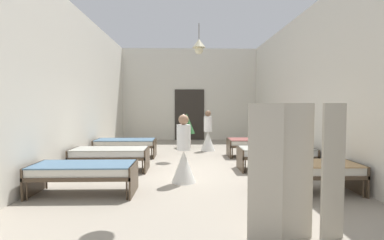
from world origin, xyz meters
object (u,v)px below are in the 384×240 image
(bed_right_row_2, at_px, (257,143))
(bed_right_row_1, at_px, (276,153))
(bed_left_row_1, at_px, (110,154))
(nurse_near_aisle, at_px, (184,158))
(bed_right_row_0, at_px, (307,170))
(bed_left_row_0, at_px, (84,171))
(privacy_screen, at_px, (299,172))
(bed_left_row_2, at_px, (126,143))
(nurse_mid_aisle, at_px, (208,136))
(potted_plant, at_px, (187,125))

(bed_right_row_2, bearing_deg, bed_right_row_1, -90.00)
(bed_left_row_1, bearing_deg, nurse_near_aisle, -31.15)
(bed_right_row_0, distance_m, bed_left_row_1, 4.65)
(bed_left_row_0, xyz_separation_m, privacy_screen, (3.29, -1.93, 0.41))
(bed_left_row_2, relative_size, bed_right_row_2, 1.00)
(bed_left_row_0, distance_m, nurse_mid_aisle, 5.74)
(bed_left_row_2, relative_size, potted_plant, 1.41)
(bed_left_row_1, xyz_separation_m, bed_left_row_2, (0.00, 1.90, 0.00))
(bed_left_row_0, relative_size, bed_left_row_1, 1.00)
(bed_left_row_1, xyz_separation_m, privacy_screen, (3.29, -3.83, 0.41))
(bed_right_row_0, relative_size, bed_right_row_2, 1.00)
(bed_right_row_2, height_order, nurse_near_aisle, nurse_near_aisle)
(privacy_screen, bearing_deg, bed_left_row_1, 120.22)
(privacy_screen, bearing_deg, bed_left_row_0, 139.17)
(nurse_mid_aisle, height_order, potted_plant, nurse_mid_aisle)
(bed_right_row_1, distance_m, potted_plant, 4.58)
(bed_left_row_2, distance_m, privacy_screen, 6.62)
(bed_right_row_0, relative_size, nurse_mid_aisle, 1.28)
(bed_left_row_0, distance_m, privacy_screen, 3.84)
(bed_left_row_0, xyz_separation_m, bed_right_row_2, (4.24, 3.80, 0.00))
(bed_left_row_2, height_order, nurse_mid_aisle, nurse_mid_aisle)
(bed_right_row_2, xyz_separation_m, privacy_screen, (-0.95, -5.73, 0.41))
(bed_left_row_1, height_order, bed_right_row_1, same)
(potted_plant, bearing_deg, bed_right_row_1, -60.05)
(bed_left_row_2, bearing_deg, privacy_screen, -60.10)
(nurse_mid_aisle, bearing_deg, privacy_screen, 106.91)
(bed_left_row_0, bearing_deg, nurse_mid_aisle, 61.48)
(bed_left_row_2, height_order, privacy_screen, privacy_screen)
(bed_right_row_0, xyz_separation_m, bed_right_row_1, (0.00, 1.90, 0.00))
(bed_left_row_0, distance_m, nurse_near_aisle, 2.02)
(bed_right_row_0, distance_m, nurse_near_aisle, 2.50)
(bed_left_row_2, distance_m, bed_right_row_2, 4.24)
(bed_right_row_0, relative_size, bed_left_row_2, 1.00)
(bed_right_row_0, bearing_deg, nurse_mid_aisle, 106.61)
(bed_left_row_1, xyz_separation_m, bed_right_row_1, (4.24, 0.00, 0.00))
(bed_left_row_1, bearing_deg, bed_right_row_0, -24.12)
(bed_right_row_0, height_order, bed_right_row_2, same)
(bed_right_row_2, height_order, privacy_screen, privacy_screen)
(bed_left_row_2, bearing_deg, bed_left_row_1, -90.00)
(bed_left_row_2, xyz_separation_m, privacy_screen, (3.29, -5.73, 0.41))
(bed_right_row_0, height_order, nurse_near_aisle, nurse_near_aisle)
(bed_left_row_0, xyz_separation_m, nurse_near_aisle, (1.87, 0.77, 0.09))
(bed_left_row_1, relative_size, potted_plant, 1.41)
(bed_right_row_0, bearing_deg, nurse_near_aisle, 162.03)
(bed_right_row_2, relative_size, privacy_screen, 1.12)
(bed_right_row_0, bearing_deg, bed_left_row_0, 180.00)
(privacy_screen, bearing_deg, nurse_mid_aisle, 84.06)
(bed_right_row_1, bearing_deg, bed_left_row_1, 180.00)
(bed_right_row_0, bearing_deg, bed_left_row_1, 155.88)
(nurse_near_aisle, bearing_deg, bed_left_row_2, 68.17)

